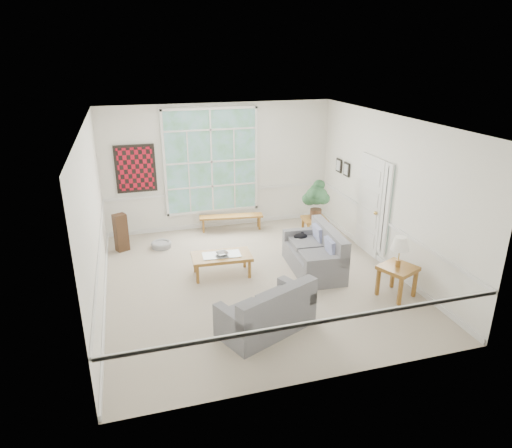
{
  "coord_description": "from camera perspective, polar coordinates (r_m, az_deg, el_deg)",
  "views": [
    {
      "loc": [
        -2.13,
        -7.51,
        4.11
      ],
      "look_at": [
        0.1,
        0.2,
        1.05
      ],
      "focal_mm": 32.0,
      "sensor_mm": 36.0,
      "label": 1
    }
  ],
  "objects": [
    {
      "name": "floor",
      "position": [
        8.82,
        -0.27,
        -6.93
      ],
      "size": [
        5.5,
        6.0,
        0.01
      ],
      "primitive_type": "cube",
      "color": "#AC9E8C",
      "rests_on": "ground"
    },
    {
      "name": "ceiling",
      "position": [
        7.88,
        -0.3,
        12.78
      ],
      "size": [
        5.5,
        6.0,
        0.02
      ],
      "primitive_type": "cube",
      "color": "white",
      "rests_on": "ground"
    },
    {
      "name": "wall_back",
      "position": [
        11.03,
        -4.57,
        7.13
      ],
      "size": [
        5.5,
        0.02,
        3.0
      ],
      "primitive_type": "cube",
      "color": "white",
      "rests_on": "ground"
    },
    {
      "name": "wall_front",
      "position": [
        5.63,
        8.15,
        -7.0
      ],
      "size": [
        5.5,
        0.02,
        3.0
      ],
      "primitive_type": "cube",
      "color": "white",
      "rests_on": "ground"
    },
    {
      "name": "wall_left",
      "position": [
        7.97,
        -19.66,
        0.5
      ],
      "size": [
        0.02,
        6.0,
        3.0
      ],
      "primitive_type": "cube",
      "color": "white",
      "rests_on": "ground"
    },
    {
      "name": "wall_right",
      "position": [
        9.33,
        16.23,
        3.78
      ],
      "size": [
        0.02,
        6.0,
        3.0
      ],
      "primitive_type": "cube",
      "color": "white",
      "rests_on": "ground"
    },
    {
      "name": "window_back",
      "position": [
        10.92,
        -5.59,
        7.77
      ],
      "size": [
        2.3,
        0.08,
        2.4
      ],
      "primitive_type": "cube",
      "color": "white",
      "rests_on": "wall_back"
    },
    {
      "name": "entry_door",
      "position": [
        9.93,
        13.98,
        2.28
      ],
      "size": [
        0.08,
        0.9,
        2.1
      ],
      "primitive_type": "cube",
      "color": "white",
      "rests_on": "floor"
    },
    {
      "name": "door_sidelight",
      "position": [
        9.39,
        15.91,
        1.67
      ],
      "size": [
        0.08,
        0.26,
        1.9
      ],
      "primitive_type": "cube",
      "color": "white",
      "rests_on": "wall_right"
    },
    {
      "name": "wall_art",
      "position": [
        10.76,
        -14.82,
        6.69
      ],
      "size": [
        0.9,
        0.06,
        1.1
      ],
      "primitive_type": "cube",
      "color": "maroon",
      "rests_on": "wall_back"
    },
    {
      "name": "wall_frame_near",
      "position": [
        10.75,
        11.21,
        6.71
      ],
      "size": [
        0.04,
        0.26,
        0.32
      ],
      "primitive_type": "cube",
      "color": "black",
      "rests_on": "wall_right"
    },
    {
      "name": "wall_frame_far",
      "position": [
        11.1,
        10.28,
        7.21
      ],
      "size": [
        0.04,
        0.26,
        0.32
      ],
      "primitive_type": "cube",
      "color": "black",
      "rests_on": "wall_right"
    },
    {
      "name": "loveseat_right",
      "position": [
        9.05,
        7.23,
        -3.26
      ],
      "size": [
        0.93,
        1.66,
        0.87
      ],
      "primitive_type": "cube",
      "rotation": [
        0.0,
        0.0,
        -0.06
      ],
      "color": "slate",
      "rests_on": "floor"
    },
    {
      "name": "loveseat_front",
      "position": [
        7.17,
        1.25,
        -10.32
      ],
      "size": [
        1.66,
        1.29,
        0.8
      ],
      "primitive_type": "cube",
      "rotation": [
        0.0,
        0.0,
        0.42
      ],
      "color": "slate",
      "rests_on": "floor"
    },
    {
      "name": "coffee_table",
      "position": [
        8.91,
        -4.29,
        -5.13
      ],
      "size": [
        1.17,
        0.69,
        0.42
      ],
      "primitive_type": "cube",
      "rotation": [
        0.0,
        0.0,
        -0.06
      ],
      "color": "brown",
      "rests_on": "floor"
    },
    {
      "name": "pewter_bowl",
      "position": [
        8.8,
        -4.27,
        -3.7
      ],
      "size": [
        0.35,
        0.35,
        0.07
      ],
      "primitive_type": "imported",
      "rotation": [
        0.0,
        0.0,
        0.24
      ],
      "color": "#A2A3A8",
      "rests_on": "coffee_table"
    },
    {
      "name": "window_bench",
      "position": [
        11.13,
        -3.11,
        0.17
      ],
      "size": [
        1.56,
        0.5,
        0.36
      ],
      "primitive_type": "cube",
      "rotation": [
        0.0,
        0.0,
        -0.13
      ],
      "color": "brown",
      "rests_on": "floor"
    },
    {
      "name": "end_table",
      "position": [
        10.59,
        7.27,
        -0.61
      ],
      "size": [
        0.57,
        0.57,
        0.52
      ],
      "primitive_type": "cube",
      "rotation": [
        0.0,
        0.0,
        -0.08
      ],
      "color": "brown",
      "rests_on": "floor"
    },
    {
      "name": "houseplant",
      "position": [
        10.34,
        7.57,
        3.02
      ],
      "size": [
        0.71,
        0.71,
        0.9
      ],
      "primitive_type": null,
      "rotation": [
        0.0,
        0.0,
        -0.5
      ],
      "color": "#28502F",
      "rests_on": "end_table"
    },
    {
      "name": "side_table",
      "position": [
        8.5,
        17.15,
        -6.84
      ],
      "size": [
        0.75,
        0.75,
        0.58
      ],
      "primitive_type": "cube",
      "rotation": [
        0.0,
        0.0,
        0.42
      ],
      "color": "brown",
      "rests_on": "floor"
    },
    {
      "name": "table_lamp",
      "position": [
        8.28,
        17.48,
        -3.34
      ],
      "size": [
        0.44,
        0.44,
        0.55
      ],
      "primitive_type": null,
      "rotation": [
        0.0,
        0.0,
        0.52
      ],
      "color": "silver",
      "rests_on": "side_table"
    },
    {
      "name": "pet_bed",
      "position": [
        10.37,
        -11.75,
        -2.53
      ],
      "size": [
        0.49,
        0.49,
        0.13
      ],
      "primitive_type": "cylinder",
      "rotation": [
        0.0,
        0.0,
        0.1
      ],
      "color": "gray",
      "rests_on": "floor"
    },
    {
      "name": "floor_speaker",
      "position": [
        10.3,
        -16.53,
        -1.03
      ],
      "size": [
        0.32,
        0.29,
        0.83
      ],
      "primitive_type": "cube",
      "rotation": [
        0.0,
        0.0,
        0.43
      ],
      "color": "#402818",
      "rests_on": "floor"
    },
    {
      "name": "cat",
      "position": [
        9.48,
        5.58,
        -1.52
      ],
      "size": [
        0.35,
        0.29,
        0.14
      ],
      "primitive_type": "ellipsoid",
      "rotation": [
        0.0,
        0.0,
        0.33
      ],
      "color": "black",
      "rests_on": "loveseat_right"
    }
  ]
}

